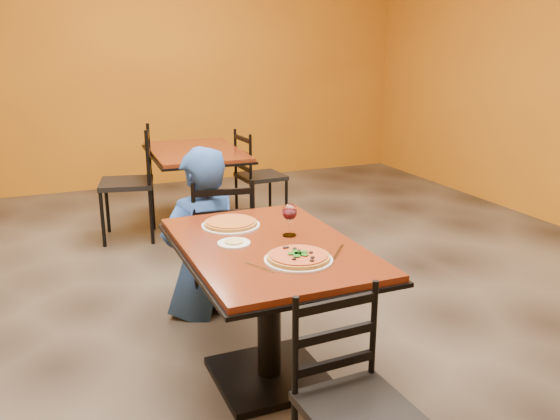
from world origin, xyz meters
name	(u,v)px	position (x,y,z in m)	size (l,w,h in m)	color
floor	(239,336)	(0.00, 0.00, 0.00)	(7.00, 8.00, 0.01)	black
wall_back	(122,58)	(0.00, 4.00, 1.50)	(7.00, 0.01, 3.00)	#B87014
table_main	(269,280)	(0.00, -0.50, 0.56)	(0.83, 1.23, 0.75)	maroon
table_second	(196,171)	(0.32, 2.08, 0.55)	(0.85, 1.22, 0.75)	maroon
chair_main_near	(357,411)	(-0.02, -1.42, 0.41)	(0.37, 0.37, 0.83)	black
chair_main_far	(221,241)	(0.05, 0.46, 0.44)	(0.40, 0.40, 0.88)	black
chair_second_left	(127,184)	(-0.31, 2.08, 0.49)	(0.45, 0.45, 0.99)	black
chair_second_right	(261,177)	(0.94, 2.08, 0.44)	(0.40, 0.40, 0.89)	black
diner	(201,231)	(-0.09, 0.42, 0.54)	(0.56, 0.37, 1.08)	navy
plate_main	(298,260)	(0.04, -0.76, 0.76)	(0.31, 0.31, 0.01)	white
pizza_main	(298,257)	(0.04, -0.76, 0.77)	(0.28, 0.28, 0.02)	maroon
plate_far	(231,225)	(-0.09, -0.17, 0.76)	(0.31, 0.31, 0.01)	white
pizza_far	(231,223)	(-0.09, -0.17, 0.77)	(0.28, 0.28, 0.02)	#B56722
side_plate	(234,243)	(-0.16, -0.44, 0.76)	(0.16, 0.16, 0.01)	white
dip	(234,242)	(-0.16, -0.44, 0.76)	(0.09, 0.09, 0.01)	tan
wine_glass	(290,218)	(0.14, -0.43, 0.84)	(0.08, 0.08, 0.18)	white
fork	(259,267)	(-0.15, -0.77, 0.75)	(0.01, 0.19, 0.00)	silver
knife	(338,252)	(0.25, -0.74, 0.75)	(0.01, 0.21, 0.00)	silver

